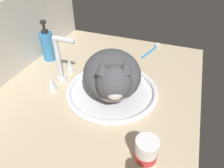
{
  "coord_description": "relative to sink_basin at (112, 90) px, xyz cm",
  "views": [
    {
      "loc": [
        -51.3,
        -26.02,
        53.02
      ],
      "look_at": [
        4.62,
        -5.08,
        7.0
      ],
      "focal_mm": 32.53,
      "sensor_mm": 36.0,
      "label": 1
    }
  ],
  "objects": [
    {
      "name": "faucet",
      "position": [
        0.0,
        21.32,
        6.8
      ],
      "size": [
        16.82,
        10.18,
        19.97
      ],
      "color": "silver",
      "rests_on": "countertop"
    },
    {
      "name": "soap_pump_bottle",
      "position": [
        13.07,
        36.55,
        6.23
      ],
      "size": [
        5.79,
        5.79,
        18.76
      ],
      "color": "teal",
      "rests_on": "countertop"
    },
    {
      "name": "backsplash_wall",
      "position": [
        -4.62,
        43.55,
        12.24
      ],
      "size": [
        105.9,
        2.4,
        32.27
      ],
      "primitive_type": "cube",
      "color": "beige",
      "rests_on": "ground"
    },
    {
      "name": "cat",
      "position": [
        -2.01,
        -0.9,
        8.71
      ],
      "size": [
        35.32,
        29.48,
        18.77
      ],
      "color": "#4C4C51",
      "rests_on": "sink_basin"
    },
    {
      "name": "pill_bottle",
      "position": [
        -23.95,
        -18.39,
        3.02
      ],
      "size": [
        6.15,
        6.15,
        8.43
      ],
      "color": "white",
      "rests_on": "countertop"
    },
    {
      "name": "countertop",
      "position": [
        -4.62,
        5.08,
        -2.4
      ],
      "size": [
        105.9,
        74.54,
        3.0
      ],
      "primitive_type": "cube",
      "color": "#CCB793",
      "rests_on": "ground"
    },
    {
      "name": "sink_basin",
      "position": [
        0.0,
        0.0,
        0.0
      ],
      "size": [
        35.03,
        35.03,
        2.08
      ],
      "color": "white",
      "rests_on": "countertop"
    },
    {
      "name": "toothbrush",
      "position": [
        37.39,
        -7.35,
        -0.27
      ],
      "size": [
        16.57,
        5.94,
        1.7
      ],
      "color": "#338CD1",
      "rests_on": "countertop"
    }
  ]
}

